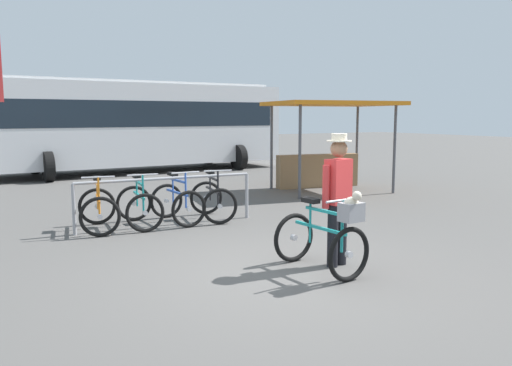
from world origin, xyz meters
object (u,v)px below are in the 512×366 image
(person_with_featured_bike, at_px, (338,194))
(racked_bike_teal, at_px, (139,206))
(featured_bicycle, at_px, (327,235))
(bus_distant, at_px, (139,122))
(racked_bike_orange, at_px, (98,209))
(racked_bike_blue, at_px, (177,203))
(market_stall, at_px, (325,137))
(racked_bike_black, at_px, (213,200))

(person_with_featured_bike, bearing_deg, racked_bike_teal, 112.70)
(featured_bicycle, distance_m, bus_distant, 12.67)
(racked_bike_orange, bearing_deg, bus_distant, 68.40)
(racked_bike_teal, xyz_separation_m, racked_bike_blue, (0.70, -0.03, 0.00))
(racked_bike_teal, bearing_deg, person_with_featured_bike, -67.30)
(racked_bike_teal, distance_m, market_stall, 6.12)
(bus_distant, relative_size, market_stall, 2.92)
(racked_bike_teal, relative_size, bus_distant, 0.12)
(racked_bike_teal, height_order, person_with_featured_bike, person_with_featured_bike)
(racked_bike_teal, height_order, racked_bike_black, same)
(racked_bike_blue, bearing_deg, racked_bike_black, -2.85)
(featured_bicycle, bearing_deg, racked_bike_orange, 115.98)
(featured_bicycle, relative_size, market_stall, 0.36)
(person_with_featured_bike, distance_m, bus_distant, 12.39)
(racked_bike_teal, bearing_deg, featured_bicycle, -72.83)
(racked_bike_orange, bearing_deg, racked_bike_black, -2.85)
(racked_bike_orange, xyz_separation_m, racked_bike_blue, (1.40, -0.07, 0.00))
(racked_bike_orange, relative_size, racked_bike_black, 1.01)
(racked_bike_black, xyz_separation_m, bus_distant, (1.33, 8.76, 1.37))
(bus_distant, height_order, market_stall, bus_distant)
(racked_bike_teal, distance_m, featured_bicycle, 4.01)
(racked_bike_teal, xyz_separation_m, person_with_featured_bike, (1.51, -3.62, 0.58))
(racked_bike_blue, distance_m, person_with_featured_bike, 3.72)
(featured_bicycle, bearing_deg, racked_bike_blue, 97.26)
(featured_bicycle, bearing_deg, bus_distant, 82.97)
(racked_bike_teal, height_order, bus_distant, bus_distant)
(racked_bike_blue, distance_m, featured_bicycle, 3.83)
(racked_bike_black, xyz_separation_m, person_with_featured_bike, (0.12, -3.55, 0.58))
(racked_bike_teal, relative_size, racked_bike_black, 1.00)
(featured_bicycle, bearing_deg, person_with_featured_bike, 31.93)
(racked_bike_blue, bearing_deg, racked_bike_teal, 177.15)
(racked_bike_blue, xyz_separation_m, featured_bicycle, (0.48, -3.79, 0.12))
(racked_bike_blue, bearing_deg, person_with_featured_bike, -77.19)
(racked_bike_black, height_order, market_stall, market_stall)
(racked_bike_orange, height_order, racked_bike_black, same)
(featured_bicycle, xyz_separation_m, person_with_featured_bike, (0.33, 0.21, 0.46))
(racked_bike_teal, height_order, racked_bike_blue, same)
(person_with_featured_bike, height_order, market_stall, market_stall)
(racked_bike_teal, xyz_separation_m, featured_bicycle, (1.18, -3.83, 0.12))
(racked_bike_orange, height_order, market_stall, market_stall)
(racked_bike_black, xyz_separation_m, featured_bicycle, (-0.22, -3.76, 0.12))
(bus_distant, distance_m, market_stall, 7.27)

